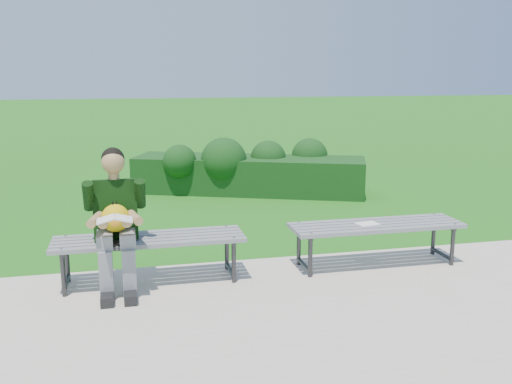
# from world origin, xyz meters

# --- Properties ---
(ground) EXTENTS (80.00, 80.00, 0.00)m
(ground) POSITION_xyz_m (0.00, 0.00, 0.00)
(ground) COLOR #267115
(ground) RESTS_ON ground
(walkway) EXTENTS (30.00, 3.50, 0.02)m
(walkway) POSITION_xyz_m (0.00, -1.75, 0.01)
(walkway) COLOR #AA9F8F
(walkway) RESTS_ON ground
(hedge) EXTENTS (3.94, 2.32, 0.95)m
(hedge) POSITION_xyz_m (0.67, 3.55, 0.39)
(hedge) COLOR #193A12
(hedge) RESTS_ON ground
(bench_left) EXTENTS (1.80, 0.50, 0.46)m
(bench_left) POSITION_xyz_m (-1.16, -0.44, 0.42)
(bench_left) COLOR gray
(bench_left) RESTS_ON walkway
(bench_right) EXTENTS (1.80, 0.50, 0.46)m
(bench_right) POSITION_xyz_m (1.17, -0.47, 0.42)
(bench_right) COLOR gray
(bench_right) RESTS_ON walkway
(seated_boy) EXTENTS (0.56, 0.76, 1.31)m
(seated_boy) POSITION_xyz_m (-1.46, -0.54, 0.71)
(seated_boy) COLOR gray
(seated_boy) RESTS_ON walkway
(paper_sheet) EXTENTS (0.25, 0.20, 0.01)m
(paper_sheet) POSITION_xyz_m (1.07, -0.47, 0.47)
(paper_sheet) COLOR white
(paper_sheet) RESTS_ON bench_right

